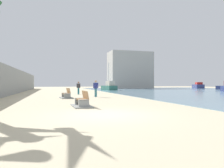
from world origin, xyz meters
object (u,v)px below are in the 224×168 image
Objects in this scene: bench_far at (66,96)px; boat_distant at (109,87)px; bench_near at (82,103)px; boat_far_right at (198,86)px; person_walking at (78,87)px; person_standing at (96,87)px.

boat_distant is (10.09, 21.19, 0.51)m from bench_far.
bench_near is 0.35× the size of boat_far_right.
boat_far_right is (36.25, 22.53, -0.26)m from person_walking.
boat_far_right reaches higher than bench_near.
person_standing reaches higher than bench_far.
person_walking is 16.81m from boat_distant.
person_standing is (3.09, 0.88, 0.81)m from bench_far.
person_standing reaches higher than boat_far_right.
boat_distant is at bearing 61.03° from person_walking.
person_standing reaches higher than person_walking.
boat_distant reaches higher than bench_far.
person_walking is (1.47, 14.23, 0.73)m from bench_near.
bench_near is 14.32m from person_walking.
person_standing is at bearing -141.29° from boat_far_right.
person_walking is 0.29× the size of boat_distant.
boat_distant is 29.17m from boat_far_right.
bench_far is at bearing -115.46° from boat_distant.
boat_distant is at bearing 64.54° from bench_far.
bench_far is 1.32× the size of person_walking.
boat_distant is at bearing 71.61° from bench_near.
boat_distant reaches higher than boat_far_right.
person_standing is at bearing 73.11° from bench_near.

